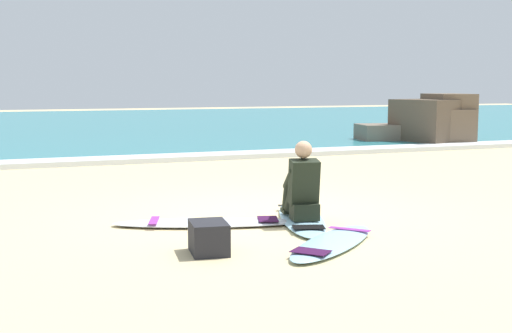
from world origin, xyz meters
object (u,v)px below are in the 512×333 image
surfboard_spare_far (333,242)px  surfboard_spare_near (208,223)px  surfer_seated (302,189)px  surfboard_main (301,218)px  beach_bag (209,238)px

surfboard_spare_far → surfboard_spare_near: bearing=122.3°
surfer_seated → surfboard_spare_far: (-0.18, -1.13, -0.40)m
surfboard_main → surfboard_spare_near: 1.19m
beach_bag → surfboard_main: bearing=35.9°
surfboard_spare_near → beach_bag: (-0.39, -1.28, 0.12)m
surfboard_main → surfboard_spare_far: (-0.27, -1.32, 0.00)m
surfboard_spare_near → beach_bag: 1.35m
surfboard_main → beach_bag: size_ratio=4.91×
surfboard_spare_near → surfboard_spare_far: (0.92, -1.46, 0.00)m
surfboard_spare_near → surfboard_spare_far: bearing=-57.7°
surfer_seated → surfboard_spare_far: surfer_seated is taller
surfboard_spare_near → surfboard_spare_far: same height
surfer_seated → surfboard_spare_near: surfer_seated is taller
surfboard_spare_near → surfboard_spare_far: size_ratio=1.32×
surfboard_main → surfer_seated: 0.45m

